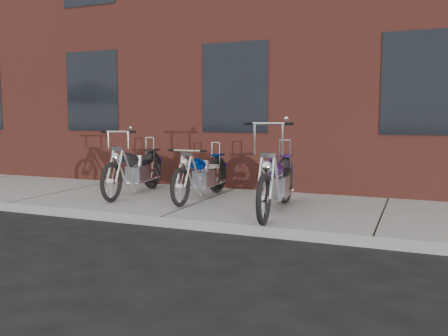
% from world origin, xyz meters
% --- Properties ---
extents(ground, '(120.00, 120.00, 0.00)m').
position_xyz_m(ground, '(0.00, 0.00, 0.00)').
color(ground, black).
rests_on(ground, ground).
extents(sidewalk, '(22.00, 3.00, 0.15)m').
position_xyz_m(sidewalk, '(0.00, 1.50, 0.07)').
color(sidewalk, gray).
rests_on(sidewalk, ground).
extents(building_brick, '(22.00, 10.00, 8.00)m').
position_xyz_m(building_brick, '(0.00, 8.00, 4.00)').
color(building_brick, brown).
rests_on(building_brick, ground).
extents(chopper_purple, '(0.61, 2.48, 1.39)m').
position_xyz_m(chopper_purple, '(1.48, 1.01, 0.60)').
color(chopper_purple, black).
rests_on(chopper_purple, sidewalk).
extents(chopper_blue, '(0.55, 2.25, 0.98)m').
position_xyz_m(chopper_blue, '(-0.11, 1.68, 0.56)').
color(chopper_blue, black).
rests_on(chopper_blue, sidewalk).
extents(chopper_third, '(0.59, 2.41, 1.23)m').
position_xyz_m(chopper_third, '(-1.51, 1.66, 0.59)').
color(chopper_third, black).
rests_on(chopper_third, sidewalk).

